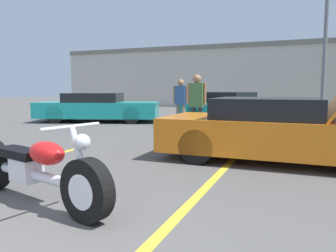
{
  "coord_description": "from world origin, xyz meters",
  "views": [
    {
      "loc": [
        2.04,
        -0.85,
        1.31
      ],
      "look_at": [
        0.35,
        3.29,
        0.8
      ],
      "focal_mm": 35.0,
      "sensor_mm": 36.0,
      "label": 1
    }
  ],
  "objects_px": {
    "show_car_hood_open": "(278,130)",
    "spectator_midground": "(197,100)",
    "parked_car_mid_row": "(230,107)",
    "motorcycle": "(33,170)",
    "light_pole": "(329,10)",
    "parked_car_left_row": "(98,108)",
    "spectator_by_show_car": "(181,99)"
  },
  "relations": [
    {
      "from": "spectator_by_show_car",
      "to": "spectator_midground",
      "type": "height_order",
      "value": "spectator_midground"
    },
    {
      "from": "motorcycle",
      "to": "spectator_by_show_car",
      "type": "bearing_deg",
      "value": 110.71
    },
    {
      "from": "show_car_hood_open",
      "to": "spectator_midground",
      "type": "xyz_separation_m",
      "value": [
        -2.22,
        2.19,
        0.43
      ]
    },
    {
      "from": "parked_car_mid_row",
      "to": "spectator_midground",
      "type": "relative_size",
      "value": 2.67
    },
    {
      "from": "motorcycle",
      "to": "spectator_midground",
      "type": "relative_size",
      "value": 1.45
    },
    {
      "from": "parked_car_left_row",
      "to": "show_car_hood_open",
      "type": "bearing_deg",
      "value": -53.15
    },
    {
      "from": "parked_car_left_row",
      "to": "parked_car_mid_row",
      "type": "bearing_deg",
      "value": 6.4
    },
    {
      "from": "show_car_hood_open",
      "to": "parked_car_mid_row",
      "type": "xyz_separation_m",
      "value": [
        -2.34,
        7.13,
        -0.01
      ]
    },
    {
      "from": "parked_car_left_row",
      "to": "spectator_midground",
      "type": "bearing_deg",
      "value": -47.24
    },
    {
      "from": "light_pole",
      "to": "motorcycle",
      "type": "xyz_separation_m",
      "value": [
        -3.77,
        -14.11,
        -4.47
      ]
    },
    {
      "from": "spectator_midground",
      "to": "parked_car_left_row",
      "type": "bearing_deg",
      "value": 151.94
    },
    {
      "from": "parked_car_left_row",
      "to": "spectator_by_show_car",
      "type": "height_order",
      "value": "spectator_by_show_car"
    },
    {
      "from": "light_pole",
      "to": "spectator_midground",
      "type": "distance_m",
      "value": 9.99
    },
    {
      "from": "show_car_hood_open",
      "to": "parked_car_mid_row",
      "type": "bearing_deg",
      "value": 107.73
    },
    {
      "from": "light_pole",
      "to": "show_car_hood_open",
      "type": "relative_size",
      "value": 2.18
    },
    {
      "from": "light_pole",
      "to": "parked_car_left_row",
      "type": "bearing_deg",
      "value": -145.35
    },
    {
      "from": "parked_car_mid_row",
      "to": "spectator_midground",
      "type": "height_order",
      "value": "spectator_midground"
    },
    {
      "from": "show_car_hood_open",
      "to": "spectator_by_show_car",
      "type": "relative_size",
      "value": 2.53
    },
    {
      "from": "spectator_by_show_car",
      "to": "spectator_midground",
      "type": "xyz_separation_m",
      "value": [
        1.13,
        -1.85,
        0.04
      ]
    },
    {
      "from": "show_car_hood_open",
      "to": "spectator_midground",
      "type": "relative_size",
      "value": 2.44
    },
    {
      "from": "light_pole",
      "to": "parked_car_mid_row",
      "type": "relative_size",
      "value": 1.98
    },
    {
      "from": "parked_car_left_row",
      "to": "spectator_by_show_car",
      "type": "xyz_separation_m",
      "value": [
        3.81,
        -0.78,
        0.4
      ]
    },
    {
      "from": "light_pole",
      "to": "spectator_midground",
      "type": "xyz_separation_m",
      "value": [
        -3.56,
        -8.5,
        -3.86
      ]
    },
    {
      "from": "parked_car_mid_row",
      "to": "light_pole",
      "type": "bearing_deg",
      "value": 66.69
    },
    {
      "from": "motorcycle",
      "to": "show_car_hood_open",
      "type": "xyz_separation_m",
      "value": [
        2.43,
        3.41,
        0.18
      ]
    },
    {
      "from": "motorcycle",
      "to": "parked_car_mid_row",
      "type": "xyz_separation_m",
      "value": [
        0.1,
        10.54,
        0.17
      ]
    },
    {
      "from": "show_car_hood_open",
      "to": "parked_car_mid_row",
      "type": "distance_m",
      "value": 7.5
    },
    {
      "from": "parked_car_mid_row",
      "to": "spectator_by_show_car",
      "type": "bearing_deg",
      "value": -85.58
    },
    {
      "from": "show_car_hood_open",
      "to": "parked_car_left_row",
      "type": "distance_m",
      "value": 8.63
    },
    {
      "from": "parked_car_left_row",
      "to": "spectator_by_show_car",
      "type": "bearing_deg",
      "value": -30.72
    },
    {
      "from": "parked_car_left_row",
      "to": "parked_car_mid_row",
      "type": "relative_size",
      "value": 1.12
    },
    {
      "from": "spectator_midground",
      "to": "light_pole",
      "type": "bearing_deg",
      "value": 67.3
    }
  ]
}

